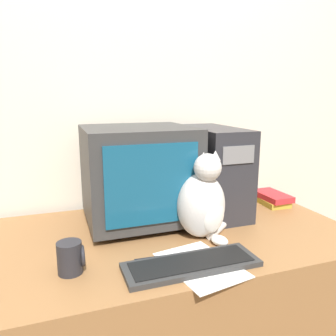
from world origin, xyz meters
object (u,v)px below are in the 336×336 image
at_px(keyboard, 191,264).
at_px(book_stack, 272,198).
at_px(crt_monitor, 139,174).
at_px(computer_tower, 213,170).
at_px(cat, 203,202).
at_px(mug, 71,257).
at_px(pen, 153,258).

height_order(keyboard, book_stack, book_stack).
relative_size(crt_monitor, computer_tower, 1.02).
height_order(cat, mug, cat).
distance_m(computer_tower, keyboard, 0.59).
height_order(crt_monitor, keyboard, crt_monitor).
xyz_separation_m(crt_monitor, cat, (0.20, -0.25, -0.08)).
height_order(computer_tower, mug, computer_tower).
distance_m(computer_tower, cat, 0.32).
height_order(cat, book_stack, cat).
xyz_separation_m(cat, book_stack, (0.52, 0.25, -0.11)).
distance_m(crt_monitor, keyboard, 0.50).
height_order(crt_monitor, computer_tower, crt_monitor).
bearing_deg(mug, computer_tower, 28.39).
xyz_separation_m(computer_tower, keyboard, (-0.31, -0.47, -0.20)).
xyz_separation_m(crt_monitor, keyboard, (0.06, -0.46, -0.21)).
relative_size(keyboard, book_stack, 2.17).
bearing_deg(cat, crt_monitor, 110.90).
relative_size(computer_tower, pen, 3.35).
bearing_deg(computer_tower, crt_monitor, -178.04).
relative_size(cat, mug, 3.36).
xyz_separation_m(book_stack, mug, (-1.04, -0.36, 0.02)).
relative_size(computer_tower, book_stack, 2.15).
xyz_separation_m(pen, mug, (-0.27, 0.00, 0.05)).
bearing_deg(cat, mug, 174.38).
distance_m(keyboard, book_stack, 0.80).
height_order(computer_tower, keyboard, computer_tower).
bearing_deg(computer_tower, book_stack, -1.35).
xyz_separation_m(keyboard, cat, (0.14, 0.21, 0.13)).
distance_m(keyboard, mug, 0.39).
bearing_deg(pen, cat, 25.48).
bearing_deg(mug, book_stack, 19.30).
relative_size(crt_monitor, keyboard, 1.01).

